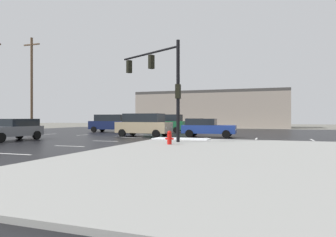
% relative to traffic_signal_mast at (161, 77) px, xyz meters
% --- Properties ---
extents(ground_plane, '(120.00, 120.00, 0.00)m').
position_rel_traffic_signal_mast_xyz_m(ground_plane, '(-4.12, 5.74, -4.45)').
color(ground_plane, slate).
extents(road_asphalt, '(44.00, 44.00, 0.02)m').
position_rel_traffic_signal_mast_xyz_m(road_asphalt, '(-4.12, 5.74, -4.44)').
color(road_asphalt, black).
rests_on(road_asphalt, ground_plane).
extents(sidewalk_corner, '(18.00, 18.00, 0.14)m').
position_rel_traffic_signal_mast_xyz_m(sidewalk_corner, '(7.88, -6.26, -4.38)').
color(sidewalk_corner, '#9E9E99').
rests_on(sidewalk_corner, ground_plane).
extents(snow_strip_curbside, '(4.00, 1.60, 0.06)m').
position_rel_traffic_signal_mast_xyz_m(snow_strip_curbside, '(0.88, 1.74, -4.28)').
color(snow_strip_curbside, white).
rests_on(snow_strip_curbside, sidewalk_corner).
extents(lane_markings, '(36.15, 36.15, 0.01)m').
position_rel_traffic_signal_mast_xyz_m(lane_markings, '(-2.91, 4.37, -4.42)').
color(lane_markings, silver).
rests_on(lane_markings, road_asphalt).
extents(traffic_signal_mast, '(5.34, 2.99, 6.45)m').
position_rel_traffic_signal_mast_xyz_m(traffic_signal_mast, '(0.00, 0.00, 0.00)').
color(traffic_signal_mast, black).
rests_on(traffic_signal_mast, sidewalk_corner).
extents(fire_hydrant, '(0.48, 0.26, 0.79)m').
position_rel_traffic_signal_mast_xyz_m(fire_hydrant, '(1.43, -2.52, -3.91)').
color(fire_hydrant, red).
rests_on(fire_hydrant, sidewalk_corner).
extents(strip_building_background, '(26.41, 8.00, 6.41)m').
position_rel_traffic_signal_mast_xyz_m(strip_building_background, '(-3.25, 34.93, -1.24)').
color(strip_building_background, gray).
rests_on(strip_building_background, ground_plane).
extents(suv_navy, '(4.90, 2.32, 2.03)m').
position_rel_traffic_signal_mast_xyz_m(suv_navy, '(-10.75, 12.01, -3.36)').
color(suv_navy, '#141E47').
rests_on(suv_navy, road_asphalt).
extents(sedan_blue, '(4.59, 2.16, 1.58)m').
position_rel_traffic_signal_mast_xyz_m(sedan_blue, '(1.80, 6.46, -3.59)').
color(sedan_blue, navy).
rests_on(sedan_blue, road_asphalt).
extents(suv_tan, '(4.91, 2.36, 2.03)m').
position_rel_traffic_signal_mast_xyz_m(suv_tan, '(-3.69, 5.52, -3.36)').
color(suv_tan, tan).
rests_on(suv_tan, road_asphalt).
extents(suv_green, '(4.96, 2.50, 2.03)m').
position_rel_traffic_signal_mast_xyz_m(suv_green, '(-4.33, 13.36, -3.36)').
color(suv_green, '#195933').
rests_on(suv_green, road_asphalt).
extents(sedan_grey, '(2.23, 4.62, 1.58)m').
position_rel_traffic_signal_mast_xyz_m(sedan_grey, '(-10.92, -1.81, -3.59)').
color(sedan_grey, slate).
rests_on(sedan_grey, road_asphalt).
extents(sedan_red, '(2.24, 4.62, 1.58)m').
position_rel_traffic_signal_mast_xyz_m(sedan_red, '(-2.14, 18.80, -3.59)').
color(sedan_red, '#B21919').
rests_on(sedan_red, road_asphalt).
extents(utility_pole_far, '(2.20, 0.28, 10.97)m').
position_rel_traffic_signal_mast_xyz_m(utility_pole_far, '(-19.27, 8.81, 1.26)').
color(utility_pole_far, brown).
rests_on(utility_pole_far, ground_plane).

